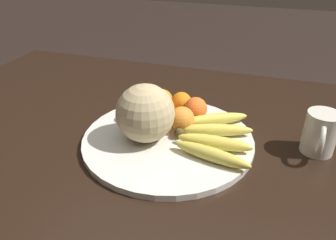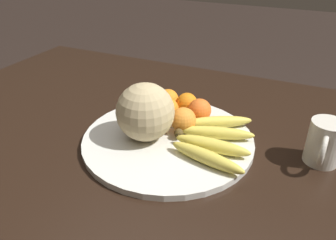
# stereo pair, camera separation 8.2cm
# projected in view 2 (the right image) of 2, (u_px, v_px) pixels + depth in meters

# --- Properties ---
(kitchen_table) EXTENTS (1.69, 1.12, 0.74)m
(kitchen_table) POSITION_uv_depth(u_px,v_px,m) (170.00, 170.00, 0.87)
(kitchen_table) COLOR black
(kitchen_table) RESTS_ON ground_plane
(fruit_bowl) EXTENTS (0.44, 0.44, 0.02)m
(fruit_bowl) POSITION_uv_depth(u_px,v_px,m) (168.00, 139.00, 0.85)
(fruit_bowl) COLOR silver
(fruit_bowl) RESTS_ON kitchen_table
(melon) EXTENTS (0.15, 0.15, 0.15)m
(melon) POSITION_uv_depth(u_px,v_px,m) (145.00, 112.00, 0.81)
(melon) COLOR tan
(melon) RESTS_ON fruit_bowl
(banana_bunch) EXTENTS (0.21, 0.26, 0.03)m
(banana_bunch) POSITION_uv_depth(u_px,v_px,m) (213.00, 138.00, 0.81)
(banana_bunch) COLOR #473819
(banana_bunch) RESTS_ON fruit_bowl
(orange_front_left) EXTENTS (0.06, 0.06, 0.06)m
(orange_front_left) POSITION_uv_depth(u_px,v_px,m) (140.00, 109.00, 0.91)
(orange_front_left) COLOR orange
(orange_front_left) RESTS_ON fruit_bowl
(orange_front_right) EXTENTS (0.07, 0.07, 0.07)m
(orange_front_right) POSITION_uv_depth(u_px,v_px,m) (183.00, 120.00, 0.85)
(orange_front_right) COLOR orange
(orange_front_right) RESTS_ON fruit_bowl
(orange_mid_center) EXTENTS (0.06, 0.06, 0.06)m
(orange_mid_center) POSITION_uv_depth(u_px,v_px,m) (200.00, 110.00, 0.90)
(orange_mid_center) COLOR orange
(orange_mid_center) RESTS_ON fruit_bowl
(orange_back_left) EXTENTS (0.06, 0.06, 0.06)m
(orange_back_left) POSITION_uv_depth(u_px,v_px,m) (168.00, 99.00, 0.96)
(orange_back_left) COLOR orange
(orange_back_left) RESTS_ON fruit_bowl
(orange_back_right) EXTENTS (0.06, 0.06, 0.06)m
(orange_back_right) POSITION_uv_depth(u_px,v_px,m) (168.00, 109.00, 0.92)
(orange_back_right) COLOR orange
(orange_back_right) RESTS_ON fruit_bowl
(orange_top_small) EXTENTS (0.06, 0.06, 0.06)m
(orange_top_small) POSITION_uv_depth(u_px,v_px,m) (187.00, 103.00, 0.95)
(orange_top_small) COLOR orange
(orange_top_small) RESTS_ON fruit_bowl
(produce_tag) EXTENTS (0.08, 0.07, 0.00)m
(produce_tag) POSITION_uv_depth(u_px,v_px,m) (159.00, 126.00, 0.89)
(produce_tag) COLOR white
(produce_tag) RESTS_ON fruit_bowl
(ceramic_mug) EXTENTS (0.08, 0.12, 0.11)m
(ceramic_mug) POSITION_uv_depth(u_px,v_px,m) (324.00, 143.00, 0.75)
(ceramic_mug) COLOR beige
(ceramic_mug) RESTS_ON kitchen_table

